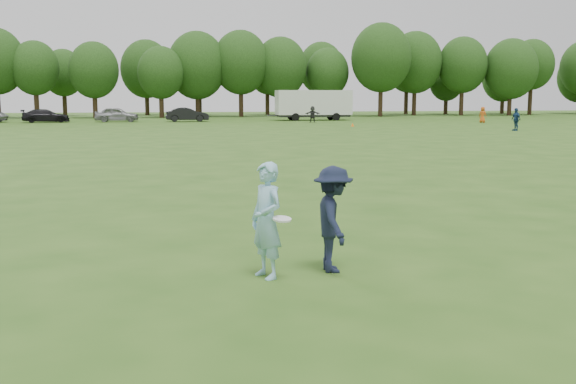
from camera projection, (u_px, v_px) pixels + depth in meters
name	position (u px, v px, depth m)	size (l,w,h in m)	color
ground	(277.00, 270.00, 10.32)	(200.00, 200.00, 0.00)	#2B5116
thrower	(267.00, 220.00, 9.77)	(0.62, 0.41, 1.70)	#92C9E2
defender	(333.00, 219.00, 10.13)	(1.04, 0.60, 1.61)	#161D32
player_far_b	(516.00, 119.00, 50.76)	(1.00, 0.42, 1.71)	navy
player_far_c	(483.00, 115.00, 65.59)	(0.76, 0.49, 1.55)	#D55819
player_far_d	(313.00, 114.00, 66.45)	(1.49, 0.48, 1.61)	#2A2A2A
car_d	(46.00, 116.00, 66.14)	(1.84, 4.52, 1.31)	black
car_e	(117.00, 115.00, 67.67)	(1.75, 4.34, 1.48)	gray
car_f	(187.00, 115.00, 68.28)	(1.51, 4.32, 1.42)	black
field_cone	(353.00, 125.00, 57.85)	(0.28, 0.28, 0.30)	orange
disc_in_play	(282.00, 219.00, 9.54)	(0.31, 0.31, 0.08)	white
cargo_trailer	(313.00, 104.00, 72.05)	(9.00, 2.75, 3.20)	white
treeline	(196.00, 66.00, 84.75)	(130.35, 18.39, 11.74)	#332114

